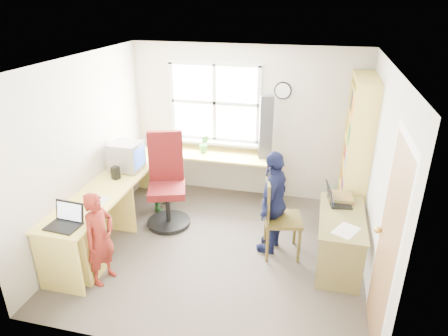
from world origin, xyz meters
The scene contains 19 objects.
room centered at (0.01, 0.10, 1.22)m, with size 3.64×3.44×2.44m.
l_desk centered at (-1.31, -0.28, 0.46)m, with size 2.38×2.95×0.75m.
right_desk centered at (1.49, 0.07, 0.48)m, with size 0.54×1.15×0.66m.
bookshelf centered at (1.65, 1.19, 1.00)m, with size 0.30×1.02×2.10m.
swivel_chair centered at (-0.89, 0.50, 0.57)m, with size 0.79×0.79×1.33m.
wooden_chair centered at (0.71, 0.09, 0.56)m, with size 0.53×0.53×1.04m.
crt_monitor centered at (-1.49, 0.53, 0.96)m, with size 0.43×0.38×0.41m.
laptop_left centered at (-1.47, -0.99, 0.81)m, with size 0.37×0.32×0.24m.
laptop_right centered at (1.40, 0.39, 0.72)m, with size 0.35×0.40×0.24m.
speaker_a centered at (-1.51, 0.21, 0.84)m, with size 0.11×0.11×0.18m.
speaker_b centered at (-1.50, 0.84, 0.83)m, with size 0.10×0.10×0.16m.
cd_tower centered at (0.35, 1.47, 1.23)m, with size 0.23×0.21×0.97m.
game_box centered at (1.47, 0.49, 0.69)m, with size 0.31×0.31×0.06m.
paper_a centered at (-1.40, -0.43, 0.75)m, with size 0.23×0.30×0.00m.
paper_b centered at (1.51, -0.25, 0.66)m, with size 0.34×0.38×0.00m.
potted_plant centered at (-0.61, 1.43, 0.90)m, with size 0.16×0.13×0.29m, color #2D702D.
person_red centered at (-1.15, -0.90, 0.56)m, with size 0.41×0.27×1.12m, color maroon.
person_green centered at (-1.06, 0.93, 0.59)m, with size 0.57×0.45×1.18m, color #2F753A.
person_navy centered at (0.65, 0.18, 0.68)m, with size 0.80×0.33×1.36m, color #151B43.
Camera 1 is at (1.09, -4.22, 3.08)m, focal length 32.00 mm.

